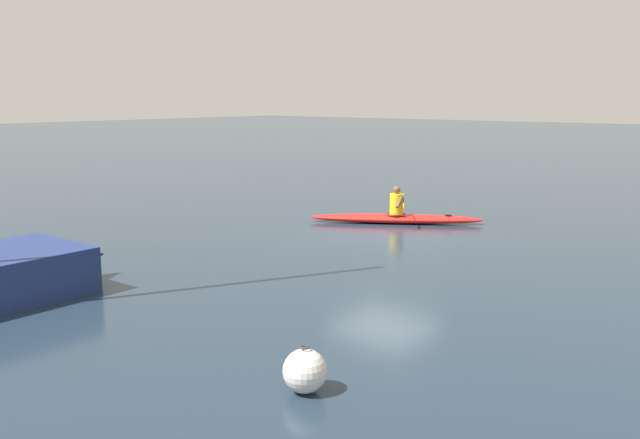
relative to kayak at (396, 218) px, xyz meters
The scene contains 4 objects.
ground_plane 1.89m from the kayak, 115.42° to the left, with size 160.00×160.00×0.00m, color #1E2D3D.
kayak is the anchor object (origin of this frame).
kayaker 0.47m from the kayak, 147.14° to the right, with size 1.29×1.97×0.80m.
mooring_buoy_orange_mid 11.63m from the kayak, 117.70° to the left, with size 0.54×0.54×0.58m.
Camera 1 is at (-9.75, 14.61, 3.54)m, focal length 39.06 mm.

